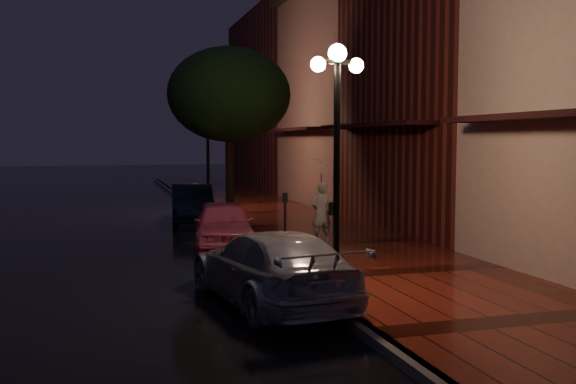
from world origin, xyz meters
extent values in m
plane|color=black|center=(0.00, 0.00, 0.00)|extent=(120.00, 120.00, 0.00)
cube|color=#45150C|center=(2.25, 0.00, 0.07)|extent=(4.50, 60.00, 0.15)
cube|color=#595451|center=(0.00, 0.00, 0.07)|extent=(0.25, 60.00, 0.15)
cube|color=#511914|center=(7.00, 2.00, 5.50)|extent=(5.00, 8.00, 11.00)
cube|color=#8C5951|center=(7.00, 10.00, 4.50)|extent=(5.00, 8.00, 9.00)
cube|color=#511914|center=(7.00, 20.00, 5.00)|extent=(5.00, 12.00, 10.00)
cylinder|color=black|center=(0.35, -5.00, 2.15)|extent=(0.12, 0.12, 4.00)
cylinder|color=black|center=(0.35, -5.00, 0.30)|extent=(0.36, 0.36, 0.30)
cube|color=black|center=(0.35, -5.00, 4.15)|extent=(0.70, 0.08, 0.08)
sphere|color=#FFD599|center=(0.35, -5.00, 4.30)|extent=(0.32, 0.32, 0.32)
sphere|color=#FFD599|center=(0.00, -5.00, 4.10)|extent=(0.26, 0.26, 0.26)
sphere|color=#FFD599|center=(0.70, -5.00, 4.10)|extent=(0.26, 0.26, 0.26)
cylinder|color=black|center=(0.35, 9.00, 2.15)|extent=(0.12, 0.12, 4.00)
cylinder|color=black|center=(0.35, 9.00, 0.30)|extent=(0.36, 0.36, 0.30)
cube|color=black|center=(0.35, 9.00, 4.15)|extent=(0.70, 0.08, 0.08)
sphere|color=#FFD599|center=(0.35, 9.00, 4.30)|extent=(0.32, 0.32, 0.32)
sphere|color=#FFD599|center=(0.00, 9.00, 4.10)|extent=(0.26, 0.26, 0.26)
sphere|color=#FFD599|center=(0.70, 9.00, 4.10)|extent=(0.26, 0.26, 0.26)
cylinder|color=black|center=(0.60, 6.00, 1.75)|extent=(0.28, 0.28, 3.20)
ellipsoid|color=black|center=(0.60, 6.00, 4.35)|extent=(4.16, 4.16, 3.20)
sphere|color=black|center=(1.30, 6.60, 3.75)|extent=(1.80, 1.80, 1.80)
sphere|color=black|center=(0.00, 5.30, 3.85)|extent=(1.80, 1.80, 1.80)
imported|color=#E45E7F|center=(-0.60, 0.76, 0.63)|extent=(1.98, 3.87, 1.26)
imported|color=black|center=(-0.60, 6.64, 0.65)|extent=(1.76, 4.06, 1.30)
imported|color=#9A9AA1|center=(-0.83, -4.98, 0.64)|extent=(2.37, 4.59, 1.27)
imported|color=white|center=(1.81, 0.00, 0.95)|extent=(0.62, 0.45, 1.59)
imported|color=silver|center=(1.81, 0.00, 1.96)|extent=(0.93, 0.94, 0.85)
cylinder|color=black|center=(1.81, 0.00, 1.32)|extent=(0.02, 0.02, 1.28)
cube|color=black|center=(2.08, -0.05, 1.05)|extent=(0.13, 0.30, 0.32)
cylinder|color=black|center=(0.69, -0.55, 0.73)|extent=(0.06, 0.06, 1.16)
cube|color=black|center=(0.69, -0.55, 1.42)|extent=(0.15, 0.13, 0.23)
camera|label=1|loc=(-3.59, -15.47, 2.80)|focal=40.00mm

